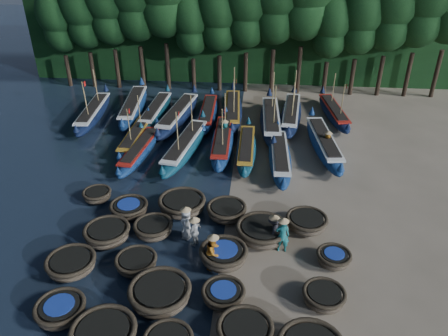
# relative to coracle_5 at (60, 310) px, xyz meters

# --- Properties ---
(ground) EXTENTS (120.00, 120.00, 0.00)m
(ground) POSITION_rel_coracle_5_xyz_m (5.86, 6.01, -0.39)
(ground) COLOR gray
(ground) RESTS_ON ground
(foliage_wall) EXTENTS (40.00, 3.00, 10.00)m
(foliage_wall) POSITION_rel_coracle_5_xyz_m (5.86, 29.51, 4.61)
(foliage_wall) COLOR black
(foliage_wall) RESTS_ON ground
(coracle_5) EXTENTS (2.37, 2.37, 0.68)m
(coracle_5) POSITION_rel_coracle_5_xyz_m (0.00, 0.00, 0.00)
(coracle_5) COLOR brown
(coracle_5) RESTS_ON ground
(coracle_6) EXTENTS (2.65, 2.65, 0.82)m
(coracle_6) POSITION_rel_coracle_5_xyz_m (2.09, -1.06, 0.08)
(coracle_6) COLOR brown
(coracle_6) RESTS_ON ground
(coracle_8) EXTENTS (2.15, 2.15, 0.79)m
(coracle_8) POSITION_rel_coracle_5_xyz_m (7.18, -0.45, 0.06)
(coracle_8) COLOR brown
(coracle_8) RESTS_ON ground
(coracle_10) EXTENTS (2.56, 2.56, 0.72)m
(coracle_10) POSITION_rel_coracle_5_xyz_m (-0.58, 2.52, 0.02)
(coracle_10) COLOR brown
(coracle_10) RESTS_ON ground
(coracle_11) EXTENTS (1.89, 1.89, 0.65)m
(coracle_11) POSITION_rel_coracle_5_xyz_m (2.22, 2.90, -0.02)
(coracle_11) COLOR brown
(coracle_11) RESTS_ON ground
(coracle_12) EXTENTS (2.90, 2.90, 0.85)m
(coracle_12) POSITION_rel_coracle_5_xyz_m (3.69, 1.08, 0.09)
(coracle_12) COLOR brown
(coracle_12) RESTS_ON ground
(coracle_13) EXTENTS (2.20, 2.20, 0.64)m
(coracle_13) POSITION_rel_coracle_5_xyz_m (6.22, 1.38, -0.03)
(coracle_13) COLOR brown
(coracle_13) RESTS_ON ground
(coracle_14) EXTENTS (1.96, 1.96, 0.66)m
(coracle_14) POSITION_rel_coracle_5_xyz_m (10.25, 1.61, -0.01)
(coracle_14) COLOR brown
(coracle_14) RESTS_ON ground
(coracle_15) EXTENTS (2.24, 2.24, 0.80)m
(coracle_15) POSITION_rel_coracle_5_xyz_m (0.33, 4.67, 0.06)
(coracle_15) COLOR brown
(coracle_15) RESTS_ON ground
(coracle_16) EXTENTS (1.95, 1.95, 0.73)m
(coracle_16) POSITION_rel_coracle_5_xyz_m (2.44, 5.29, 0.03)
(coracle_16) COLOR brown
(coracle_16) RESTS_ON ground
(coracle_17) EXTENTS (2.62, 2.62, 0.81)m
(coracle_17) POSITION_rel_coracle_5_xyz_m (6.02, 3.63, 0.08)
(coracle_17) COLOR brown
(coracle_17) RESTS_ON ground
(coracle_18) EXTENTS (2.89, 2.89, 0.84)m
(coracle_18) POSITION_rel_coracle_5_xyz_m (7.71, 5.44, 0.08)
(coracle_18) COLOR brown
(coracle_18) RESTS_ON ground
(coracle_19) EXTENTS (1.64, 1.64, 0.63)m
(coracle_19) POSITION_rel_coracle_5_xyz_m (10.95, 3.98, -0.03)
(coracle_19) COLOR brown
(coracle_19) RESTS_ON ground
(coracle_20) EXTENTS (1.59, 1.59, 0.63)m
(coracle_20) POSITION_rel_coracle_5_xyz_m (-1.32, 7.98, -0.03)
(coracle_20) COLOR brown
(coracle_20) RESTS_ON ground
(coracle_21) EXTENTS (2.01, 2.01, 0.70)m
(coracle_21) POSITION_rel_coracle_5_xyz_m (0.79, 6.84, 0.01)
(coracle_21) COLOR brown
(coracle_21) RESTS_ON ground
(coracle_22) EXTENTS (2.73, 2.73, 0.84)m
(coracle_22) POSITION_rel_coracle_5_xyz_m (3.50, 7.36, 0.08)
(coracle_22) COLOR brown
(coracle_22) RESTS_ON ground
(coracle_23) EXTENTS (2.09, 2.09, 0.76)m
(coracle_23) POSITION_rel_coracle_5_xyz_m (5.88, 7.02, 0.04)
(coracle_23) COLOR brown
(coracle_23) RESTS_ON ground
(coracle_24) EXTENTS (2.12, 2.12, 0.70)m
(coracle_24) POSITION_rel_coracle_5_xyz_m (9.93, 6.49, 0.01)
(coracle_24) COLOR brown
(coracle_24) RESTS_ON ground
(long_boat_2) EXTENTS (1.42, 7.36, 3.12)m
(long_boat_2) POSITION_rel_coracle_5_xyz_m (-1.03, 15.00, 0.10)
(long_boat_2) COLOR navy
(long_boat_2) RESTS_ON ground
(long_boat_3) EXTENTS (2.02, 7.28, 1.29)m
(long_boat_3) POSITION_rel_coracle_5_xyz_m (-0.24, 13.14, 0.10)
(long_boat_3) COLOR navy
(long_boat_3) RESTS_ON ground
(long_boat_4) EXTENTS (2.80, 8.49, 3.65)m
(long_boat_4) POSITION_rel_coracle_5_xyz_m (2.60, 13.80, 0.19)
(long_boat_4) COLOR #0E4351
(long_boat_4) RESTS_ON ground
(long_boat_5) EXTENTS (1.63, 8.29, 3.52)m
(long_boat_5) POSITION_rel_coracle_5_xyz_m (4.95, 14.76, 0.17)
(long_boat_5) COLOR navy
(long_boat_5) RESTS_ON ground
(long_boat_6) EXTENTS (1.29, 7.30, 1.28)m
(long_boat_6) POSITION_rel_coracle_5_xyz_m (6.60, 13.92, 0.10)
(long_boat_6) COLOR #0E4351
(long_boat_6) RESTS_ON ground
(long_boat_7) EXTENTS (1.57, 7.86, 1.38)m
(long_boat_7) POSITION_rel_coracle_5_xyz_m (8.73, 12.98, 0.13)
(long_boat_7) COLOR navy
(long_boat_7) RESTS_ON ground
(long_boat_8) EXTENTS (2.49, 8.58, 1.52)m
(long_boat_8) POSITION_rel_coracle_5_xyz_m (11.66, 15.01, 0.19)
(long_boat_8) COLOR navy
(long_boat_8) RESTS_ON ground
(long_boat_9) EXTENTS (2.04, 8.43, 3.59)m
(long_boat_9) POSITION_rel_coracle_5_xyz_m (-5.32, 18.68, 0.18)
(long_boat_9) COLOR #0E1834
(long_boat_9) RESTS_ON ground
(long_boat_10) EXTENTS (2.40, 9.05, 1.60)m
(long_boat_10) POSITION_rel_coracle_5_xyz_m (-2.57, 20.10, 0.22)
(long_boat_10) COLOR navy
(long_boat_10) RESTS_ON ground
(long_boat_11) EXTENTS (1.75, 8.02, 1.41)m
(long_boat_11) POSITION_rel_coracle_5_xyz_m (-0.64, 19.51, 0.14)
(long_boat_11) COLOR #0E4351
(long_boat_11) RESTS_ON ground
(long_boat_12) EXTENTS (2.82, 8.86, 1.58)m
(long_boat_12) POSITION_rel_coracle_5_xyz_m (1.23, 18.78, 0.21)
(long_boat_12) COLOR #0E1834
(long_boat_12) RESTS_ON ground
(long_boat_13) EXTENTS (1.54, 7.63, 1.34)m
(long_boat_13) POSITION_rel_coracle_5_xyz_m (3.41, 19.52, 0.12)
(long_boat_13) COLOR navy
(long_boat_13) RESTS_ON ground
(long_boat_14) EXTENTS (1.98, 8.52, 3.62)m
(long_boat_14) POSITION_rel_coracle_5_xyz_m (5.25, 20.06, 0.18)
(long_boat_14) COLOR #0E1834
(long_boat_14) RESTS_ON ground
(long_boat_15) EXTENTS (1.84, 9.04, 3.84)m
(long_boat_15) POSITION_rel_coracle_5_xyz_m (8.20, 18.36, 0.22)
(long_boat_15) COLOR #0E1834
(long_boat_15) RESTS_ON ground
(long_boat_16) EXTENTS (2.27, 8.47, 3.61)m
(long_boat_16) POSITION_rel_coracle_5_xyz_m (9.74, 19.75, 0.18)
(long_boat_16) COLOR #0E1834
(long_boat_16) RESTS_ON ground
(long_boat_17) EXTENTS (2.33, 7.57, 3.25)m
(long_boat_17) POSITION_rel_coracle_5_xyz_m (13.02, 20.55, 0.12)
(long_boat_17) COLOR #0E1834
(long_boat_17) RESTS_ON ground
(fisherman_0) EXTENTS (0.62, 0.88, 1.90)m
(fisherman_0) POSITION_rel_coracle_5_xyz_m (4.09, 5.27, 0.52)
(fisherman_0) COLOR #BCBBB7
(fisherman_0) RESTS_ON ground
(fisherman_1) EXTENTS (0.65, 0.52, 1.97)m
(fisherman_1) POSITION_rel_coracle_5_xyz_m (8.65, 4.70, 0.58)
(fisherman_1) COLOR #186566
(fisherman_1) RESTS_ON ground
(fisherman_2) EXTENTS (0.90, 1.00, 1.90)m
(fisherman_2) POSITION_rel_coracle_5_xyz_m (5.60, 3.35, 0.51)
(fisherman_2) COLOR #AD6617
(fisherman_2) RESTS_ON ground
(fisherman_3) EXTENTS (0.86, 1.13, 1.74)m
(fisherman_3) POSITION_rel_coracle_5_xyz_m (8.25, 5.20, 0.43)
(fisherman_3) COLOR black
(fisherman_3) RESTS_ON ground
(fisherman_4) EXTENTS (0.74, 0.96, 1.71)m
(fisherman_4) POSITION_rel_coracle_5_xyz_m (4.57, 4.75, 0.44)
(fisherman_4) COLOR #BCBBB7
(fisherman_4) RESTS_ON ground
(fisherman_5) EXTENTS (1.20, 1.48, 1.78)m
(fisherman_5) POSITION_rel_coracle_5_xyz_m (5.02, 15.76, 0.44)
(fisherman_5) COLOR #186566
(fisherman_5) RESTS_ON ground
(fisherman_6) EXTENTS (0.76, 0.52, 1.70)m
(fisherman_6) POSITION_rel_coracle_5_xyz_m (11.84, 14.75, 0.43)
(fisherman_6) COLOR #AD6617
(fisherman_6) RESTS_ON ground
(tree_0) EXTENTS (3.68, 3.68, 8.68)m
(tree_0) POSITION_rel_coracle_5_xyz_m (-10.14, 26.01, 5.58)
(tree_0) COLOR black
(tree_0) RESTS_ON ground
(tree_1) EXTENTS (4.09, 4.09, 9.65)m
(tree_1) POSITION_rel_coracle_5_xyz_m (-7.84, 26.01, 6.25)
(tree_1) COLOR black
(tree_1) RESTS_ON ground
(tree_2) EXTENTS (4.51, 4.51, 10.63)m
(tree_2) POSITION_rel_coracle_5_xyz_m (-5.54, 26.01, 6.93)
(tree_2) COLOR black
(tree_2) RESTS_ON ground
(tree_5) EXTENTS (3.68, 3.68, 8.68)m
(tree_5) POSITION_rel_coracle_5_xyz_m (1.36, 26.01, 5.58)
(tree_5) COLOR black
(tree_5) RESTS_ON ground
(tree_6) EXTENTS (4.09, 4.09, 9.65)m
(tree_6) POSITION_rel_coracle_5_xyz_m (3.66, 26.01, 6.25)
(tree_6) COLOR black
(tree_6) RESTS_ON ground
(tree_7) EXTENTS (4.51, 4.51, 10.63)m
(tree_7) POSITION_rel_coracle_5_xyz_m (5.96, 26.01, 6.93)
(tree_7) COLOR black
(tree_7) RESTS_ON ground
(tree_10) EXTENTS (3.68, 3.68, 8.68)m
(tree_10) POSITION_rel_coracle_5_xyz_m (12.86, 26.01, 5.58)
(tree_10) COLOR black
(tree_10) RESTS_ON ground
(tree_11) EXTENTS (4.09, 4.09, 9.65)m
(tree_11) POSITION_rel_coracle_5_xyz_m (15.16, 26.01, 6.25)
(tree_11) COLOR black
(tree_11) RESTS_ON ground
(tree_12) EXTENTS (4.51, 4.51, 10.63)m
(tree_12) POSITION_rel_coracle_5_xyz_m (17.46, 26.01, 6.93)
(tree_12) COLOR black
(tree_12) RESTS_ON ground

